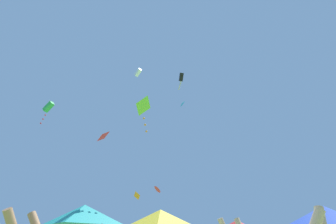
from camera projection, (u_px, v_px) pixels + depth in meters
canopy_tent_blue at (326, 217)px, 11.28m from camera, size 3.03×3.03×3.25m
canopy_tent_teal at (84, 215)px, 14.62m from camera, size 3.53×3.53×3.77m
canopy_tent_yellow at (160, 219)px, 16.67m from camera, size 3.53×3.53×3.78m
kite_red_diamond at (103, 136)px, 33.06m from camera, size 1.31×1.18×1.16m
kite_black_box at (181, 78)px, 33.82m from camera, size 0.78×1.11×2.62m
kite_orange_diamond at (137, 196)px, 32.51m from camera, size 0.84×0.87×0.74m
kite_green_box at (48, 107)px, 32.59m from camera, size 1.59×1.15×3.33m
kite_cyan_delta at (182, 104)px, 23.72m from camera, size 0.62×0.72×0.58m
kite_lime_diamond at (143, 107)px, 19.84m from camera, size 1.34×1.39×2.65m
kite_white_box at (138, 72)px, 38.99m from camera, size 1.30×1.35×1.03m
kite_red_delta at (158, 189)px, 28.63m from camera, size 1.04×1.14×0.72m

